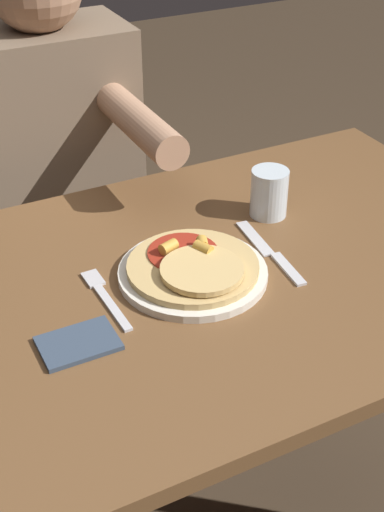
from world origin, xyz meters
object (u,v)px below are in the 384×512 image
at_px(pizza, 194,265).
at_px(knife, 271,253).
at_px(dining_table, 204,329).
at_px(fork, 104,295).
at_px(person_diner, 58,165).
at_px(plate, 192,272).
at_px(drinking_glass, 269,193).

bearing_deg(pizza, knife, -0.03).
distance_m(dining_table, pizza, 0.15).
relative_size(fork, person_diner, 0.14).
xyz_separation_m(dining_table, fork, (-0.18, 0.02, 0.13)).
xyz_separation_m(dining_table, plate, (-0.02, 0.00, 0.13)).
relative_size(dining_table, pizza, 5.43).
xyz_separation_m(plate, drinking_glass, (0.22, 0.12, 0.04)).
bearing_deg(plate, drinking_glass, 27.38).
bearing_deg(plate, dining_table, -7.94).
xyz_separation_m(drinking_glass, person_diner, (-0.27, 0.48, -0.09)).
height_order(fork, person_diner, person_diner).
distance_m(pizza, person_diner, 0.61).
xyz_separation_m(fork, knife, (0.31, -0.02, 0.00)).
relative_size(fork, drinking_glass, 1.87).
bearing_deg(fork, drinking_glass, 15.30).
relative_size(pizza, person_diner, 0.18).
relative_size(drinking_glass, person_diner, 0.08).
bearing_deg(dining_table, plate, 172.06).
distance_m(fork, knife, 0.31).
relative_size(knife, person_diner, 0.18).
xyz_separation_m(fork, person_diner, (0.11, 0.58, -0.05)).
height_order(fork, drinking_glass, drinking_glass).
height_order(dining_table, plate, plate).
bearing_deg(pizza, drinking_glass, 28.43).
bearing_deg(pizza, plate, 95.27).
bearing_deg(plate, pizza, -84.73).
relative_size(plate, fork, 1.45).
distance_m(pizza, drinking_glass, 0.26).
distance_m(dining_table, fork, 0.22).
bearing_deg(pizza, dining_table, 4.95).
relative_size(fork, knife, 0.79).
bearing_deg(fork, dining_table, -5.04).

